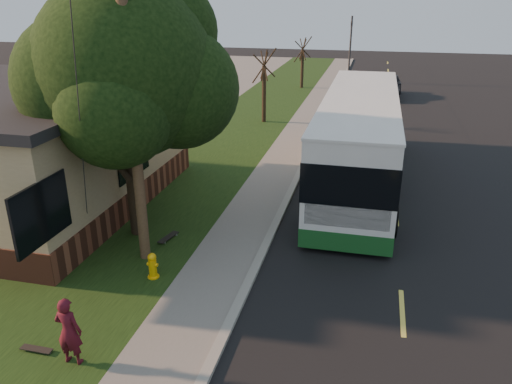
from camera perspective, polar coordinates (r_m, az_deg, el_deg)
ground at (r=13.41m, az=-1.23°, el=-11.30°), size 120.00×120.00×0.00m
road at (r=22.13m, az=15.53°, el=1.70°), size 8.00×80.00×0.01m
curb at (r=22.27m, az=5.24°, el=2.71°), size 0.25×80.00×0.12m
sidewalk at (r=22.42m, az=2.70°, el=2.87°), size 2.00×80.00×0.08m
grass_verge at (r=23.29m, az=-5.80°, el=3.49°), size 5.00×80.00×0.07m
building_lot at (r=28.10m, az=-25.54°, el=4.63°), size 15.00×80.00×0.04m
fire_hydrant at (r=13.97m, az=-11.74°, el=-8.24°), size 0.32×0.32×0.74m
utility_pole at (r=13.62m, az=-14.09°, el=9.78°), size 2.86×3.21×9.07m
leafy_tree at (r=15.38m, az=-14.42°, el=13.11°), size 6.30×6.00×7.80m
bare_tree_near at (r=29.99m, az=0.93°, el=11.92°), size 1.38×1.21×4.31m
bare_tree_far at (r=41.61m, az=5.32°, el=14.43°), size 1.38×1.21×4.03m
traffic_signal at (r=45.10m, az=10.73°, el=16.21°), size 0.18×0.22×5.50m
transit_bus at (r=20.60m, az=11.65°, el=6.15°), size 3.06×13.26×3.58m
skateboarder at (r=11.34m, az=-20.62°, el=-14.64°), size 0.58×0.38×1.56m
skateboard_main at (r=16.06m, az=-9.99°, el=-5.13°), size 0.41×0.92×0.08m
skateboard_spare at (r=12.33m, az=-23.80°, el=-16.11°), size 0.73×0.18×0.07m
dumpster at (r=19.77m, az=-21.16°, el=0.93°), size 1.92×1.69×1.44m
distant_car at (r=39.29m, az=14.80°, el=11.65°), size 2.28×5.01×1.67m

